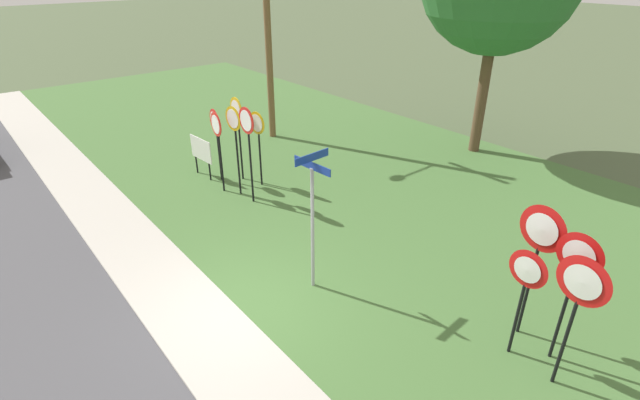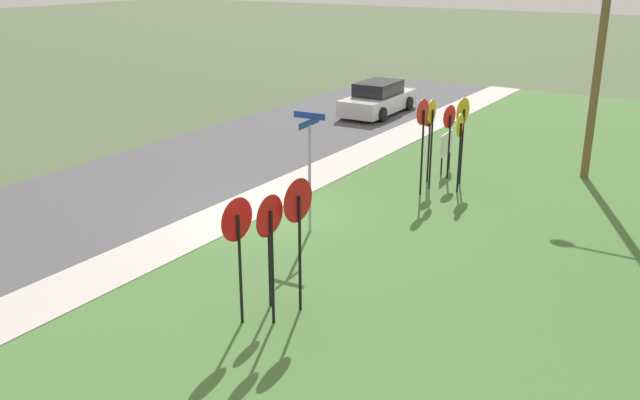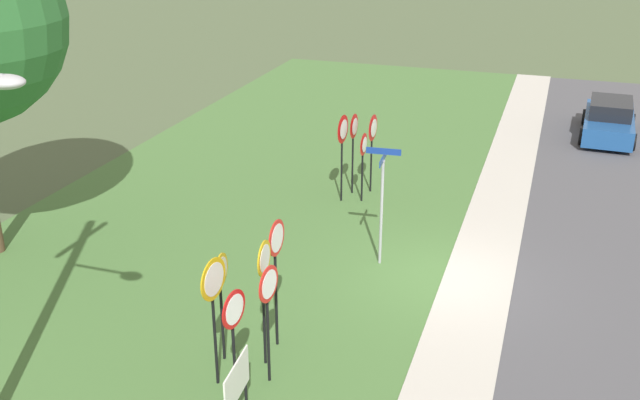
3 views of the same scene
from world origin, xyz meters
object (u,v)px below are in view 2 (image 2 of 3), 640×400
at_px(stop_sign_far_right, 422,126).
at_px(yield_sign_far_left, 270,229).
at_px(yield_sign_far_right, 267,231).
at_px(stop_sign_center_tall, 431,125).
at_px(parked_hatchback_near, 378,99).
at_px(stop_sign_far_left, 460,136).
at_px(stop_sign_near_right, 449,126).
at_px(yield_sign_near_right, 298,213).
at_px(stop_sign_near_left, 429,126).
at_px(stop_sign_far_center, 463,121).
at_px(notice_board, 446,146).
at_px(street_name_post, 310,162).
at_px(utility_pole, 599,20).
at_px(yield_sign_near_left, 237,231).

height_order(stop_sign_far_right, yield_sign_far_left, stop_sign_far_right).
bearing_deg(stop_sign_far_right, yield_sign_far_right, 3.88).
height_order(stop_sign_center_tall, parked_hatchback_near, stop_sign_center_tall).
height_order(stop_sign_far_left, stop_sign_far_right, stop_sign_far_right).
height_order(stop_sign_near_right, yield_sign_near_right, yield_sign_near_right).
bearing_deg(stop_sign_near_left, stop_sign_far_center, 118.82).
distance_m(yield_sign_near_right, notice_board, 10.07).
xyz_separation_m(stop_sign_far_left, yield_sign_far_right, (8.44, -0.42, -0.10)).
xyz_separation_m(stop_sign_center_tall, yield_sign_near_right, (8.15, 0.96, 0.08)).
relative_size(stop_sign_far_right, parked_hatchback_near, 0.61).
xyz_separation_m(stop_sign_far_right, street_name_post, (4.04, -1.06, -0.22)).
bearing_deg(stop_sign_far_center, parked_hatchback_near, -133.26).
xyz_separation_m(stop_sign_near_right, yield_sign_near_right, (9.37, 0.91, 0.34)).
height_order(street_name_post, utility_pole, utility_pole).
bearing_deg(stop_sign_far_center, stop_sign_near_right, -118.57).
bearing_deg(yield_sign_far_right, stop_sign_far_left, 179.48).
height_order(stop_sign_far_left, stop_sign_center_tall, stop_sign_center_tall).
bearing_deg(yield_sign_far_left, stop_sign_far_center, -176.11).
height_order(stop_sign_center_tall, utility_pole, utility_pole).
bearing_deg(parked_hatchback_near, utility_pole, 60.68).
relative_size(yield_sign_far_right, utility_pole, 0.24).
height_order(stop_sign_near_left, yield_sign_far_left, yield_sign_far_left).
xyz_separation_m(stop_sign_far_right, notice_board, (-2.45, -0.24, -1.14)).
relative_size(stop_sign_far_left, yield_sign_far_right, 1.09).
distance_m(stop_sign_far_left, street_name_post, 5.16).
relative_size(stop_sign_far_center, stop_sign_far_right, 0.94).
distance_m(yield_sign_far_left, utility_pole, 12.95).
bearing_deg(stop_sign_far_right, stop_sign_far_left, 135.79).
xyz_separation_m(utility_pole, notice_board, (1.75, -3.67, -3.82)).
xyz_separation_m(street_name_post, notice_board, (-6.49, 0.81, -0.92)).
xyz_separation_m(stop_sign_far_center, yield_sign_near_right, (9.00, 0.37, 0.07)).
relative_size(stop_sign_far_left, stop_sign_far_right, 0.83).
height_order(stop_sign_near_right, street_name_post, street_name_post).
height_order(stop_sign_near_left, notice_board, stop_sign_near_left).
bearing_deg(yield_sign_near_right, notice_board, -168.48).
xyz_separation_m(stop_sign_near_left, parked_hatchback_near, (-8.04, -5.86, -1.11)).
bearing_deg(stop_sign_center_tall, notice_board, -176.57).
bearing_deg(utility_pole, stop_sign_far_left, -37.61).
distance_m(yield_sign_near_left, parked_hatchback_near, 18.83).
distance_m(yield_sign_near_left, street_name_post, 4.63).
height_order(yield_sign_near_right, yield_sign_far_right, yield_sign_near_right).
relative_size(yield_sign_far_left, street_name_post, 0.83).
bearing_deg(street_name_post, notice_board, 168.56).
height_order(yield_sign_far_right, street_name_post, street_name_post).
bearing_deg(utility_pole, street_name_post, -28.55).
bearing_deg(yield_sign_near_right, stop_sign_far_center, -172.93).
height_order(stop_sign_center_tall, yield_sign_far_left, stop_sign_center_tall).
xyz_separation_m(stop_sign_near_left, yield_sign_far_right, (8.79, 0.66, -0.19)).
bearing_deg(stop_sign_far_right, stop_sign_center_tall, -177.30).
bearing_deg(stop_sign_far_center, utility_pole, 138.79).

